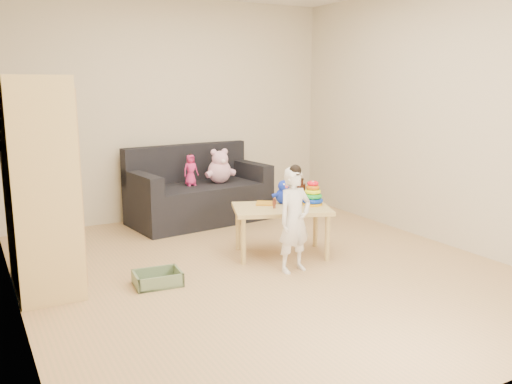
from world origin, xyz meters
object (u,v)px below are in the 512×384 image
play_table (281,231)px  wardrobe (39,185)px  sofa (200,203)px  toddler (295,222)px

play_table → wardrobe: bearing=173.8°
sofa → toddler: bearing=-95.3°
wardrobe → play_table: wardrobe is taller
sofa → toddler: (0.05, -1.99, 0.22)m
play_table → sofa: bearing=97.0°
sofa → play_table: size_ratio=1.79×
wardrobe → sofa: size_ratio=1.05×
wardrobe → toddler: 2.11m
wardrobe → play_table: 2.20m
sofa → wardrobe: bearing=-152.2°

